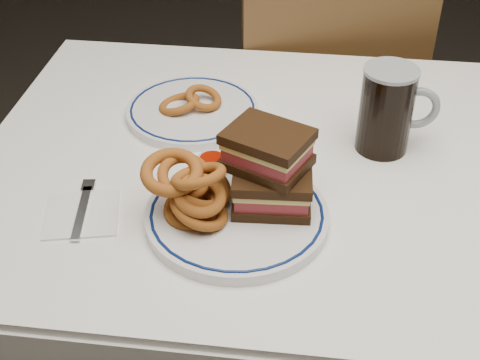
# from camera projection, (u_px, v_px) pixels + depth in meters

# --- Properties ---
(dining_table) EXTENTS (1.27, 0.87, 0.75)m
(dining_table) POSITION_uv_depth(u_px,v_px,m) (322.00, 208.00, 1.26)
(dining_table) COLOR white
(dining_table) RESTS_ON floor
(chair_far) EXTENTS (0.56, 0.56, 1.01)m
(chair_far) POSITION_uv_depth(u_px,v_px,m) (322.00, 89.00, 1.82)
(chair_far) COLOR #432A15
(chair_far) RESTS_ON floor
(main_plate) EXTENTS (0.29, 0.29, 0.02)m
(main_plate) POSITION_uv_depth(u_px,v_px,m) (237.00, 215.00, 1.06)
(main_plate) COLOR silver
(main_plate) RESTS_ON dining_table
(reuben_sandwich) EXTENTS (0.15, 0.14, 0.13)m
(reuben_sandwich) POSITION_uv_depth(u_px,v_px,m) (270.00, 169.00, 1.04)
(reuben_sandwich) COLOR black
(reuben_sandwich) RESTS_ON main_plate
(onion_rings_main) EXTENTS (0.14, 0.13, 0.12)m
(onion_rings_main) POSITION_uv_depth(u_px,v_px,m) (192.00, 189.00, 1.02)
(onion_rings_main) COLOR brown
(onion_rings_main) RESTS_ON main_plate
(ketchup_ramekin) EXTENTS (0.05, 0.05, 0.03)m
(ketchup_ramekin) POSITION_uv_depth(u_px,v_px,m) (212.00, 164.00, 1.13)
(ketchup_ramekin) COLOR silver
(ketchup_ramekin) RESTS_ON main_plate
(beer_mug) EXTENTS (0.14, 0.10, 0.16)m
(beer_mug) POSITION_uv_depth(u_px,v_px,m) (388.00, 109.00, 1.18)
(beer_mug) COLOR black
(beer_mug) RESTS_ON dining_table
(far_plate) EXTENTS (0.26, 0.26, 0.02)m
(far_plate) POSITION_uv_depth(u_px,v_px,m) (193.00, 111.00, 1.31)
(far_plate) COLOR silver
(far_plate) RESTS_ON dining_table
(onion_rings_far) EXTENTS (0.13, 0.09, 0.05)m
(onion_rings_far) POSITION_uv_depth(u_px,v_px,m) (190.00, 101.00, 1.31)
(onion_rings_far) COLOR brown
(onion_rings_far) RESTS_ON far_plate
(napkin_fork) EXTENTS (0.14, 0.16, 0.01)m
(napkin_fork) POSITION_uv_depth(u_px,v_px,m) (82.00, 213.00, 1.08)
(napkin_fork) COLOR silver
(napkin_fork) RESTS_ON dining_table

